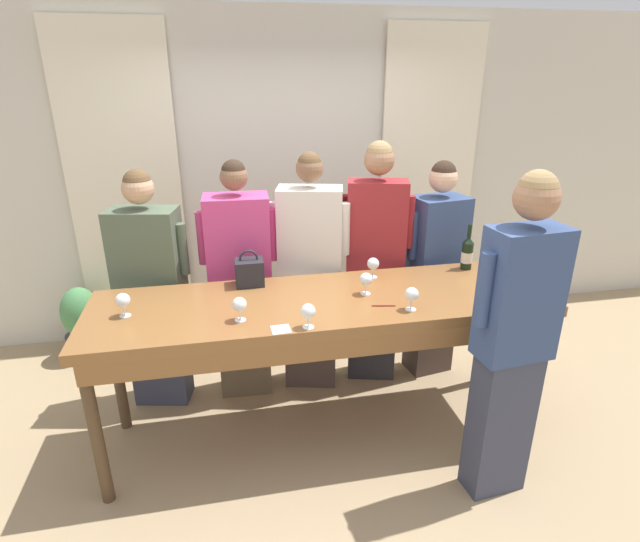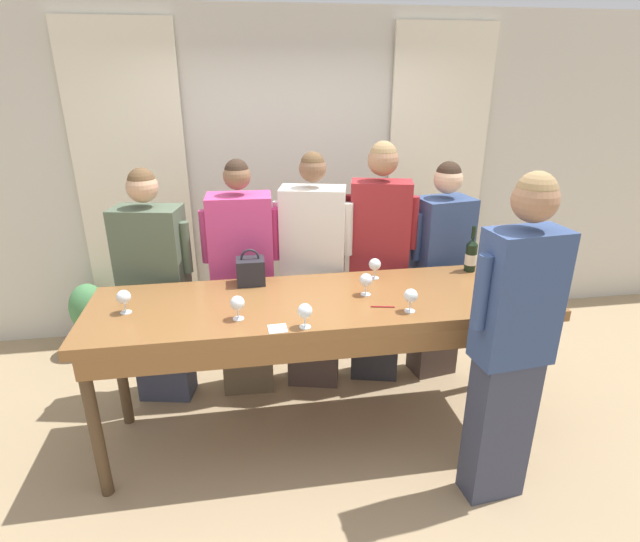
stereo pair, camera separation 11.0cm
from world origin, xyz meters
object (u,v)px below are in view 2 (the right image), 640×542
(wine_glass_center_right, at_px, (411,296))
(guest_striped_shirt, at_px, (378,263))
(wine_glass_front_right, at_px, (366,280))
(tasting_bar, at_px, (323,313))
(wine_glass_center_left, at_px, (375,265))
(guest_navy_coat, at_px, (439,272))
(guest_pink_top, at_px, (243,282))
(wine_glass_front_left, at_px, (237,303))
(potted_plant, at_px, (91,319))
(wine_bottle, at_px, (471,255))
(wine_glass_front_mid, at_px, (124,298))
(host_pouring, at_px, (512,342))
(handbag, at_px, (251,271))
(guest_olive_jacket, at_px, (156,289))
(guest_cream_sweater, at_px, (313,275))
(wine_glass_center_mid, at_px, (305,311))

(wine_glass_center_right, height_order, guest_striped_shirt, guest_striped_shirt)
(wine_glass_front_right, bearing_deg, tasting_bar, -172.48)
(wine_glass_center_left, xyz_separation_m, guest_navy_coat, (0.61, 0.35, -0.23))
(wine_glass_front_right, distance_m, guest_pink_top, 0.98)
(wine_glass_front_left, xyz_separation_m, potted_plant, (-1.28, 1.56, -0.78))
(wine_bottle, relative_size, wine_glass_front_mid, 2.30)
(guest_pink_top, bearing_deg, host_pouring, -43.26)
(wine_glass_front_mid, bearing_deg, guest_navy_coat, 16.25)
(wine_glass_front_left, xyz_separation_m, guest_striped_shirt, (1.03, 0.81, -0.13))
(handbag, distance_m, wine_glass_center_left, 0.82)
(wine_glass_center_right, bearing_deg, guest_pink_top, 137.16)
(wine_glass_front_mid, height_order, wine_glass_front_right, same)
(wine_glass_front_right, relative_size, host_pouring, 0.07)
(wine_glass_front_right, bearing_deg, wine_glass_front_left, -165.24)
(guest_olive_jacket, bearing_deg, wine_glass_center_right, -29.35)
(wine_glass_center_left, distance_m, potted_plant, 2.57)
(handbag, bearing_deg, wine_glass_center_left, -3.08)
(wine_glass_center_right, xyz_separation_m, guest_cream_sweater, (-0.43, 0.87, -0.19))
(potted_plant, bearing_deg, wine_glass_front_mid, -64.91)
(guest_olive_jacket, distance_m, guest_navy_coat, 2.09)
(wine_bottle, xyz_separation_m, guest_navy_coat, (-0.08, 0.33, -0.25))
(wine_bottle, bearing_deg, wine_glass_center_mid, -152.65)
(host_pouring, relative_size, potted_plant, 2.93)
(wine_glass_center_mid, relative_size, guest_striped_shirt, 0.08)
(wine_glass_front_mid, distance_m, guest_olive_jacket, 0.67)
(wine_glass_front_left, xyz_separation_m, wine_glass_center_left, (0.91, 0.46, 0.00))
(guest_striped_shirt, distance_m, guest_navy_coat, 0.50)
(wine_glass_front_mid, relative_size, wine_glass_center_right, 1.00)
(wine_glass_center_left, relative_size, wine_glass_center_right, 1.00)
(tasting_bar, height_order, wine_glass_front_right, wine_glass_front_right)
(tasting_bar, relative_size, handbag, 11.77)
(wine_glass_front_mid, xyz_separation_m, wine_glass_center_right, (1.61, -0.24, 0.00))
(wine_glass_center_mid, bearing_deg, guest_navy_coat, 39.76)
(wine_glass_front_left, xyz_separation_m, wine_glass_center_right, (0.98, -0.06, 0.00))
(guest_striped_shirt, xyz_separation_m, guest_navy_coat, (0.49, 0.00, -0.10))
(tasting_bar, relative_size, wine_glass_front_mid, 19.98)
(wine_bottle, height_order, wine_glass_center_mid, wine_bottle)
(wine_bottle, relative_size, wine_glass_center_right, 2.30)
(handbag, xyz_separation_m, wine_glass_center_right, (0.89, -0.56, 0.01))
(wine_glass_center_mid, xyz_separation_m, guest_olive_jacket, (-0.93, 0.97, -0.23))
(guest_cream_sweater, bearing_deg, wine_glass_front_mid, -151.98)
(wine_glass_front_mid, relative_size, guest_pink_top, 0.08)
(tasting_bar, height_order, guest_navy_coat, guest_navy_coat)
(guest_navy_coat, bearing_deg, wine_glass_center_mid, -140.24)
(wine_glass_center_right, bearing_deg, wine_bottle, 41.45)
(tasting_bar, bearing_deg, host_pouring, -35.60)
(handbag, bearing_deg, wine_glass_front_mid, -156.32)
(wine_glass_center_left, bearing_deg, wine_bottle, 2.24)
(wine_glass_center_left, distance_m, guest_striped_shirt, 0.40)
(wine_glass_center_mid, height_order, guest_olive_jacket, guest_olive_jacket)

